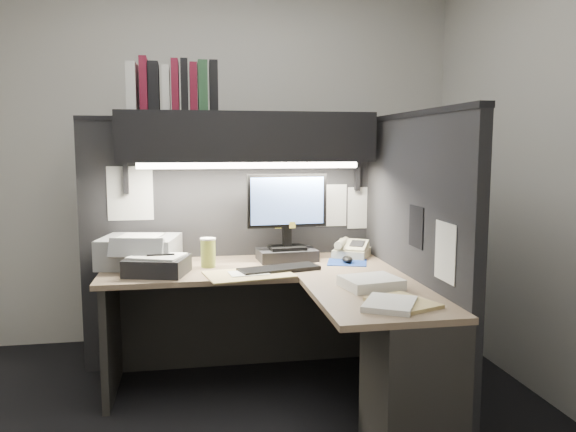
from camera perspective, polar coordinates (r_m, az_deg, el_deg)
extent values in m
plane|color=black|center=(3.10, -4.86, -20.71)|extent=(3.50, 3.50, 0.00)
cube|color=beige|center=(4.24, -6.87, 5.78)|extent=(3.50, 0.04, 2.70)
cube|color=beige|center=(1.26, 0.62, 2.84)|extent=(3.50, 0.04, 2.70)
cube|color=beige|center=(3.37, 26.08, 4.79)|extent=(0.04, 3.00, 2.70)
cube|color=black|center=(3.73, -5.81, -2.88)|extent=(1.90, 0.06, 1.60)
cube|color=black|center=(3.22, 12.40, -4.61)|extent=(0.06, 1.50, 1.60)
cube|color=#897757|center=(3.39, -4.15, -5.34)|extent=(1.70, 0.68, 0.03)
cube|color=#897757|center=(2.77, 9.02, -8.23)|extent=(0.60, 0.85, 0.03)
cube|color=#292724|center=(3.77, -4.57, -9.80)|extent=(1.61, 0.02, 0.70)
cube|color=#292724|center=(3.50, -17.51, -11.45)|extent=(0.04, 0.61, 0.70)
cube|color=#292724|center=(2.73, 12.54, -16.70)|extent=(0.38, 0.40, 0.70)
cube|color=black|center=(3.50, -4.17, 8.01)|extent=(1.55, 0.34, 0.30)
cylinder|color=white|center=(3.36, -3.90, 5.15)|extent=(1.32, 0.04, 0.04)
cube|color=black|center=(3.54, -0.11, -3.94)|extent=(0.38, 0.25, 0.07)
cube|color=black|center=(3.52, -0.11, -2.09)|extent=(0.05, 0.04, 0.12)
cube|color=black|center=(3.49, -0.09, 1.57)|extent=(0.50, 0.07, 0.33)
cube|color=#739FFE|center=(3.47, -0.04, 1.54)|extent=(0.46, 0.04, 0.29)
cube|color=black|center=(3.24, -0.93, -5.41)|extent=(0.49, 0.27, 0.02)
cube|color=navy|center=(3.49, 6.02, -4.71)|extent=(0.29, 0.28, 0.00)
ellipsoid|color=black|center=(3.47, 6.05, -4.41)|extent=(0.08, 0.11, 0.04)
cube|color=beige|center=(3.67, 6.48, -3.48)|extent=(0.29, 0.30, 0.09)
cylinder|color=#A1B448|center=(3.37, -8.11, -3.78)|extent=(0.09, 0.09, 0.16)
cube|color=#9A9C9F|center=(3.48, -14.83, -3.49)|extent=(0.50, 0.45, 0.18)
cube|color=black|center=(3.24, -13.14, -4.95)|extent=(0.38, 0.35, 0.10)
cube|color=tan|center=(3.15, -4.01, -5.93)|extent=(0.52, 0.39, 0.01)
cube|color=white|center=(2.89, 8.43, -6.71)|extent=(0.31, 0.28, 0.05)
cube|color=white|center=(2.58, 10.31, -8.79)|extent=(0.31, 0.33, 0.03)
cube|color=tan|center=(2.63, 11.60, -8.61)|extent=(0.32, 0.35, 0.02)
cube|color=silver|center=(3.52, -15.50, 12.47)|extent=(0.06, 0.22, 0.28)
cube|color=maroon|center=(3.51, -14.41, 12.78)|extent=(0.05, 0.22, 0.31)
cube|color=black|center=(3.51, -13.46, 12.58)|extent=(0.06, 0.22, 0.28)
cube|color=silver|center=(3.51, -12.25, 12.45)|extent=(0.04, 0.22, 0.26)
cube|color=maroon|center=(3.50, -11.38, 12.80)|extent=(0.04, 0.22, 0.30)
cube|color=black|center=(3.51, -10.49, 12.83)|extent=(0.04, 0.22, 0.30)
cube|color=maroon|center=(3.49, -9.59, 12.69)|extent=(0.04, 0.22, 0.28)
cube|color=#264C2E|center=(3.49, -8.68, 12.82)|extent=(0.06, 0.22, 0.29)
cube|color=black|center=(3.51, -7.58, 12.84)|extent=(0.05, 0.22, 0.30)
cube|color=white|center=(3.76, 4.41, 1.08)|extent=(0.21, 0.00, 0.28)
cube|color=white|center=(3.83, 7.60, 0.83)|extent=(0.21, 0.00, 0.28)
cube|color=white|center=(3.66, -15.74, 2.23)|extent=(0.28, 0.00, 0.34)
cube|color=black|center=(3.04, 12.88, -1.08)|extent=(0.00, 0.18, 0.22)
cube|color=white|center=(2.74, 15.67, -3.54)|extent=(0.00, 0.21, 0.28)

